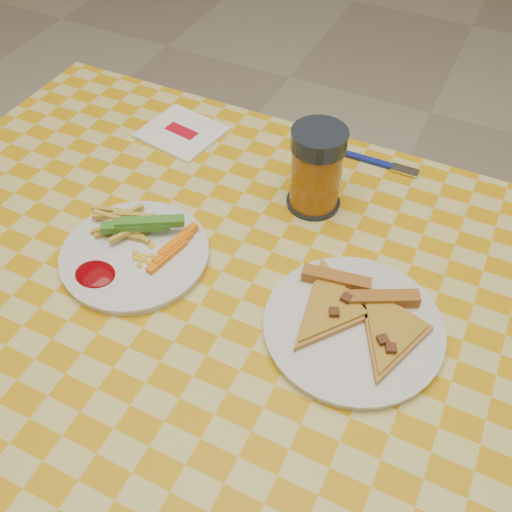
# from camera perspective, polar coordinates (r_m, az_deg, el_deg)

# --- Properties ---
(ground) EXTENTS (8.00, 8.00, 0.00)m
(ground) POSITION_cam_1_polar(r_m,az_deg,el_deg) (1.51, -0.87, -22.20)
(ground) COLOR beige
(ground) RESTS_ON ground
(table) EXTENTS (1.28, 0.88, 0.76)m
(table) POSITION_cam_1_polar(r_m,az_deg,el_deg) (0.89, -1.37, -7.27)
(table) COLOR silver
(table) RESTS_ON ground
(plate_left) EXTENTS (0.24, 0.24, 0.01)m
(plate_left) POSITION_cam_1_polar(r_m,az_deg,el_deg) (0.90, -11.98, 0.07)
(plate_left) COLOR silver
(plate_left) RESTS_ON table
(plate_right) EXTENTS (0.31, 0.31, 0.01)m
(plate_right) POSITION_cam_1_polar(r_m,az_deg,el_deg) (0.81, 9.67, -7.10)
(plate_right) COLOR silver
(plate_right) RESTS_ON table
(fries_veggies) EXTENTS (0.19, 0.18, 0.04)m
(fries_veggies) POSITION_cam_1_polar(r_m,az_deg,el_deg) (0.90, -12.02, 1.64)
(fries_veggies) COLOR gold
(fries_veggies) RESTS_ON plate_left
(pizza_slices) EXTENTS (0.26, 0.23, 0.02)m
(pizza_slices) POSITION_cam_1_polar(r_m,az_deg,el_deg) (0.81, 10.22, -5.77)
(pizza_slices) COLOR #BC8C39
(pizza_slices) RESTS_ON plate_right
(drink_glass) EXTENTS (0.09, 0.09, 0.15)m
(drink_glass) POSITION_cam_1_polar(r_m,az_deg,el_deg) (0.93, 6.04, 8.55)
(drink_glass) COLOR black
(drink_glass) RESTS_ON table
(napkin) EXTENTS (0.16, 0.15, 0.01)m
(napkin) POSITION_cam_1_polar(r_m,az_deg,el_deg) (1.14, -7.44, 12.16)
(napkin) COLOR white
(napkin) RESTS_ON table
(fork) EXTENTS (0.16, 0.02, 0.01)m
(fork) POSITION_cam_1_polar(r_m,az_deg,el_deg) (1.08, 12.04, 9.15)
(fork) COLOR navy
(fork) RESTS_ON table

